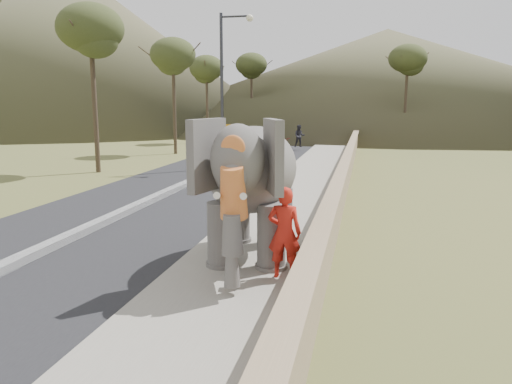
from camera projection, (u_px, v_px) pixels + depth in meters
ground at (229, 293)px, 9.51m from camera, size 160.00×160.00×0.00m
road at (176, 191)px, 20.17m from camera, size 7.00×120.00×0.03m
median at (176, 189)px, 20.16m from camera, size 0.35×120.00×0.22m
walkway at (299, 194)px, 19.11m from camera, size 3.00×120.00×0.15m
parapet at (343, 184)px, 18.67m from camera, size 0.30×120.00×1.10m
lamppost at (227, 76)px, 25.79m from camera, size 1.76×0.36×8.00m
signboard at (230, 139)px, 26.10m from camera, size 0.60×0.08×2.40m
hill_left at (68, 46)px, 68.39m from camera, size 60.00×60.00×22.00m
hill_far at (386, 78)px, 74.44m from camera, size 80.00×80.00×14.00m
elephant_and_man at (253, 188)px, 11.17m from camera, size 2.49×4.38×3.07m
motorcyclist at (292, 140)px, 36.62m from camera, size 1.89×1.86×1.88m
trees at (323, 94)px, 35.73m from camera, size 47.76×44.31×8.95m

